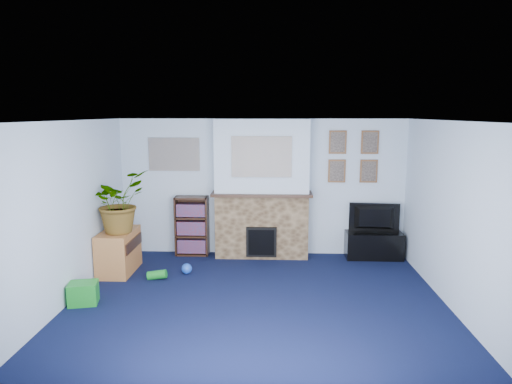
{
  "coord_description": "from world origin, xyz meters",
  "views": [
    {
      "loc": [
        0.22,
        -5.69,
        2.5
      ],
      "look_at": [
        -0.05,
        0.94,
        1.34
      ],
      "focal_mm": 32.0,
      "sensor_mm": 36.0,
      "label": 1
    }
  ],
  "objects_px": {
    "tv_stand": "(374,245)",
    "bookshelf": "(192,227)",
    "television": "(375,218)",
    "sideboard": "(119,251)"
  },
  "relations": [
    {
      "from": "tv_stand",
      "to": "bookshelf",
      "type": "bearing_deg",
      "value": 178.63
    },
    {
      "from": "television",
      "to": "bookshelf",
      "type": "bearing_deg",
      "value": 4.04
    },
    {
      "from": "tv_stand",
      "to": "television",
      "type": "relative_size",
      "value": 1.12
    },
    {
      "from": "tv_stand",
      "to": "sideboard",
      "type": "distance_m",
      "value": 4.28
    },
    {
      "from": "tv_stand",
      "to": "television",
      "type": "bearing_deg",
      "value": 90.0
    },
    {
      "from": "bookshelf",
      "to": "television",
      "type": "bearing_deg",
      "value": -1.01
    },
    {
      "from": "tv_stand",
      "to": "television",
      "type": "height_order",
      "value": "television"
    },
    {
      "from": "tv_stand",
      "to": "bookshelf",
      "type": "distance_m",
      "value": 3.2
    },
    {
      "from": "tv_stand",
      "to": "television",
      "type": "distance_m",
      "value": 0.48
    },
    {
      "from": "tv_stand",
      "to": "bookshelf",
      "type": "xyz_separation_m",
      "value": [
        -3.19,
        0.08,
        0.28
      ]
    }
  ]
}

